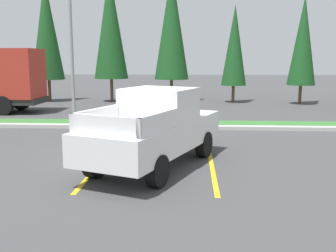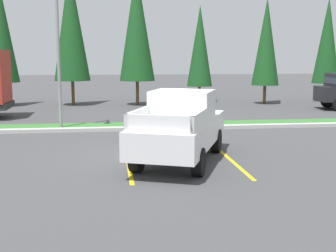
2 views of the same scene
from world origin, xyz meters
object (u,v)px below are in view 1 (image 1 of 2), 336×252
pickup_truck_main (155,128)px  street_light (70,27)px  cypress_tree_left_inner (110,25)px  cypress_tree_rightmost (303,41)px  cypress_tree_leftmost (47,29)px  cypress_tree_right_inner (234,46)px  cypress_tree_center (172,24)px

pickup_truck_main → street_light: street_light is taller
cypress_tree_left_inner → cypress_tree_rightmost: (12.33, -0.75, -1.11)m
cypress_tree_leftmost → cypress_tree_rightmost: cypress_tree_leftmost is taller
pickup_truck_main → cypress_tree_rightmost: cypress_tree_rightmost is taller
street_light → cypress_tree_right_inner: (7.94, 9.61, -0.49)m
pickup_truck_main → cypress_tree_right_inner: 16.78m
cypress_tree_right_inner → cypress_tree_rightmost: size_ratio=0.94×
street_light → cypress_tree_left_inner: size_ratio=0.85×
cypress_tree_leftmost → cypress_tree_center: size_ratio=0.96×
street_light → cypress_tree_right_inner: street_light is taller
cypress_tree_left_inner → cypress_tree_center: (4.07, -0.40, -0.04)m
street_light → cypress_tree_left_inner: bearing=91.2°
street_light → cypress_tree_center: size_ratio=0.85×
cypress_tree_center → cypress_tree_right_inner: cypress_tree_center is taller
cypress_tree_leftmost → cypress_tree_left_inner: size_ratio=0.95×
pickup_truck_main → cypress_tree_right_inner: bearing=77.0°
pickup_truck_main → street_light: 8.39m
cypress_tree_leftmost → cypress_tree_rightmost: bearing=-2.6°
street_light → cypress_tree_center: (3.86, 9.23, 0.83)m
cypress_tree_left_inner → cypress_tree_rightmost: size_ratio=1.28×
street_light → cypress_tree_center: cypress_tree_center is taller
cypress_tree_leftmost → cypress_tree_right_inner: cypress_tree_leftmost is taller
street_light → cypress_tree_left_inner: cypress_tree_left_inner is taller
cypress_tree_leftmost → cypress_tree_rightmost: 16.66m
cypress_tree_left_inner → cypress_tree_leftmost: bearing=-180.0°
street_light → cypress_tree_right_inner: size_ratio=1.16×
cypress_tree_leftmost → cypress_tree_left_inner: bearing=0.0°
cypress_tree_right_inner → pickup_truck_main: bearing=-103.0°
cypress_tree_leftmost → cypress_tree_rightmost: (16.62, -0.75, -0.87)m
street_light → cypress_tree_right_inner: bearing=50.4°
pickup_truck_main → cypress_tree_center: 16.26m
cypress_tree_right_inner → cypress_tree_center: bearing=-174.6°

